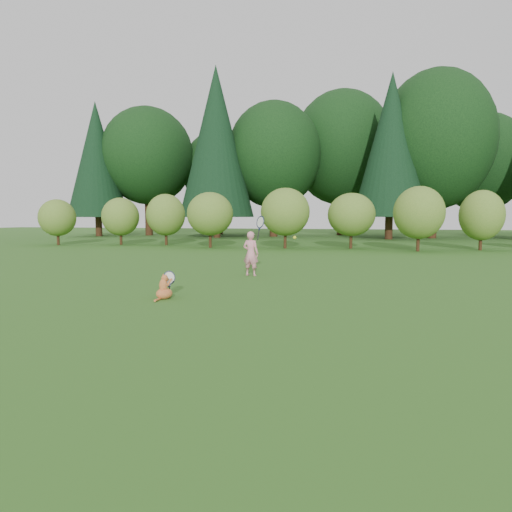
% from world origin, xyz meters
% --- Properties ---
extents(ground, '(100.00, 100.00, 0.00)m').
position_xyz_m(ground, '(0.00, 0.00, 0.00)').
color(ground, '#275919').
rests_on(ground, ground).
extents(shrub_row, '(28.00, 3.00, 2.80)m').
position_xyz_m(shrub_row, '(0.00, 13.00, 1.40)').
color(shrub_row, '#4A7524').
rests_on(shrub_row, ground).
extents(woodland_backdrop, '(48.00, 10.00, 15.00)m').
position_xyz_m(woodland_backdrop, '(0.00, 23.00, 7.50)').
color(woodland_backdrop, black).
rests_on(woodland_backdrop, ground).
extents(child, '(0.64, 0.43, 1.64)m').
position_xyz_m(child, '(-0.49, 3.11, 0.57)').
color(child, pink).
rests_on(child, ground).
extents(cat, '(0.42, 0.64, 0.60)m').
position_xyz_m(cat, '(-1.22, -0.17, 0.23)').
color(cat, '#BB4524').
rests_on(cat, ground).
extents(tennis_ball, '(0.07, 0.07, 0.07)m').
position_xyz_m(tennis_ball, '(0.83, 1.51, 1.02)').
color(tennis_ball, '#CFCD18').
rests_on(tennis_ball, ground).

